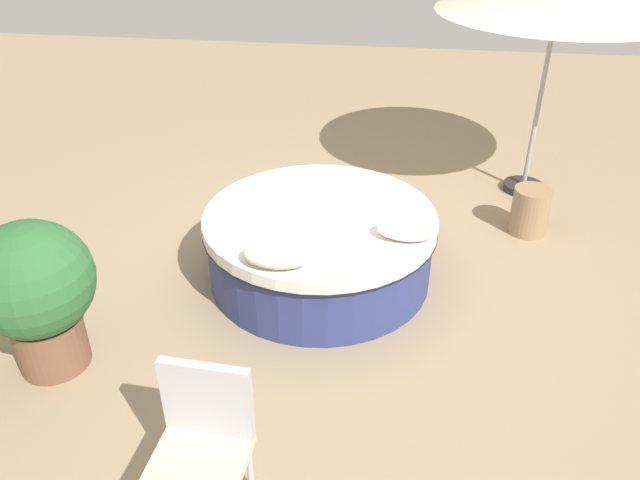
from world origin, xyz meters
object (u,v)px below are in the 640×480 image
throw_pillow_0 (277,254)px  round_bed (320,245)px  throw_pillow_1 (407,229)px  side_table (530,211)px  patio_chair (202,437)px  planter (36,289)px

throw_pillow_0 → round_bed: bearing=-105.5°
throw_pillow_1 → round_bed: bearing=-21.0°
round_bed → side_table: 2.25m
round_bed → throw_pillow_0: (0.22, 0.78, 0.39)m
throw_pillow_0 → patio_chair: patio_chair is taller
throw_pillow_0 → side_table: bearing=-139.8°
round_bed → throw_pillow_1: (-0.75, 0.29, 0.40)m
round_bed → throw_pillow_1: bearing=159.0°
throw_pillow_1 → side_table: bearing=-132.3°
throw_pillow_0 → planter: bearing=21.0°
side_table → patio_chair: bearing=56.4°
round_bed → patio_chair: patio_chair is taller
throw_pillow_0 → side_table: (-2.20, -1.85, -0.48)m
round_bed → throw_pillow_0: bearing=74.5°
throw_pillow_0 → side_table: size_ratio=1.11×
round_bed → throw_pillow_0: size_ratio=3.82×
throw_pillow_1 → patio_chair: size_ratio=0.50×
throw_pillow_1 → side_table: (-1.23, -1.36, -0.49)m
round_bed → patio_chair: bearing=82.3°
planter → patio_chair: bearing=146.3°
throw_pillow_0 → planter: planter is taller
patio_chair → throw_pillow_0: bearing=-90.5°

